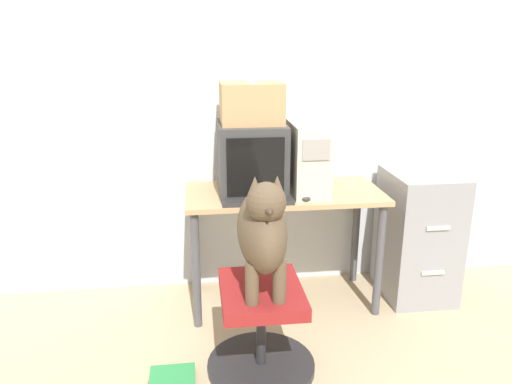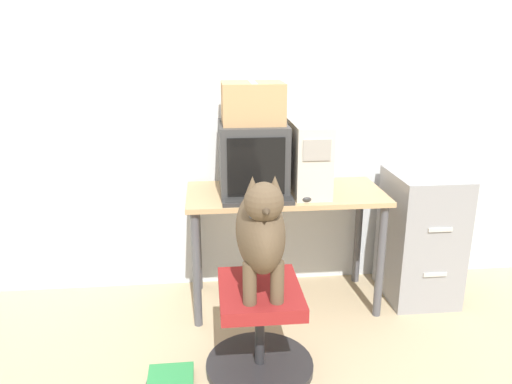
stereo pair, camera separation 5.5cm
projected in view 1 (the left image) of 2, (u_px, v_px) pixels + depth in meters
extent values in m
plane|color=tan|center=(290.00, 324.00, 3.04)|extent=(12.00, 12.00, 0.00)
cube|color=silver|center=(276.00, 97.00, 3.25)|extent=(8.00, 0.05, 2.60)
cube|color=tan|center=(284.00, 194.00, 3.09)|extent=(1.21, 0.56, 0.03)
cylinder|color=#4C4C51|center=(196.00, 271.00, 2.92)|extent=(0.05, 0.05, 0.73)
cylinder|color=#4C4C51|center=(379.00, 261.00, 3.05)|extent=(0.05, 0.05, 0.73)
cylinder|color=#4C4C51|center=(196.00, 240.00, 3.35)|extent=(0.05, 0.05, 0.73)
cylinder|color=#4C4C51|center=(356.00, 233.00, 3.48)|extent=(0.05, 0.05, 0.73)
cube|color=#383838|center=(251.00, 158.00, 3.02)|extent=(0.40, 0.41, 0.42)
cube|color=black|center=(256.00, 167.00, 2.82)|extent=(0.33, 0.01, 0.33)
cube|color=beige|center=(307.00, 157.00, 3.04)|extent=(0.21, 0.47, 0.43)
cube|color=#9E998E|center=(316.00, 150.00, 2.78)|extent=(0.16, 0.01, 0.12)
cube|color=#2D2D2D|center=(257.00, 201.00, 2.87)|extent=(0.41, 0.15, 0.02)
cube|color=#292928|center=(257.00, 198.00, 2.87)|extent=(0.38, 0.12, 0.00)
ellipsoid|color=#333333|center=(306.00, 199.00, 2.88)|extent=(0.06, 0.04, 0.04)
cylinder|color=#262628|center=(261.00, 365.00, 2.63)|extent=(0.56, 0.56, 0.04)
cylinder|color=#262628|center=(261.00, 331.00, 2.56)|extent=(0.05, 0.05, 0.37)
cube|color=maroon|center=(261.00, 293.00, 2.50)|extent=(0.41, 0.48, 0.07)
ellipsoid|color=brown|center=(262.00, 231.00, 2.39)|extent=(0.23, 0.52, 0.38)
cylinder|color=brown|center=(252.00, 283.00, 2.30)|extent=(0.07, 0.07, 0.21)
cylinder|color=brown|center=(279.00, 282.00, 2.32)|extent=(0.07, 0.07, 0.21)
sphere|color=brown|center=(266.00, 202.00, 2.19)|extent=(0.18, 0.18, 0.18)
cone|color=#3E3123|center=(269.00, 211.00, 2.12)|extent=(0.08, 0.09, 0.08)
cone|color=brown|center=(255.00, 185.00, 2.17)|extent=(0.06, 0.06, 0.08)
cone|color=brown|center=(277.00, 184.00, 2.18)|extent=(0.06, 0.06, 0.08)
torus|color=blue|center=(265.00, 215.00, 2.23)|extent=(0.13, 0.13, 0.02)
cube|color=gray|center=(418.00, 235.00, 3.29)|extent=(0.43, 0.50, 0.85)
cube|color=beige|center=(438.00, 228.00, 3.00)|extent=(0.15, 0.01, 0.02)
cube|color=beige|center=(433.00, 273.00, 3.09)|extent=(0.15, 0.01, 0.02)
cube|color=tan|center=(251.00, 103.00, 2.92)|extent=(0.36, 0.31, 0.24)
cube|color=beige|center=(251.00, 82.00, 2.88)|extent=(0.04, 0.30, 0.00)
cube|color=#262628|center=(171.00, 384.00, 2.50)|extent=(0.24, 0.21, 0.02)
cube|color=#2D8C47|center=(172.00, 378.00, 2.52)|extent=(0.23, 0.20, 0.02)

